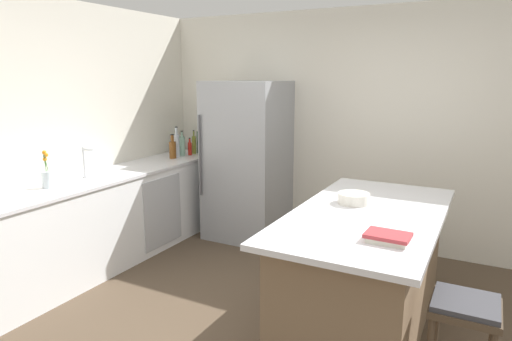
% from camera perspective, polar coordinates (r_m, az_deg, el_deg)
% --- Properties ---
extents(ground_plane, '(7.20, 7.20, 0.00)m').
position_cam_1_polar(ground_plane, '(3.49, 1.92, -20.72)').
color(ground_plane, '#4C3D2D').
extents(wall_rear, '(6.00, 0.10, 2.60)m').
position_cam_1_polar(wall_rear, '(5.09, 13.30, 5.09)').
color(wall_rear, silver).
rests_on(wall_rear, ground_plane).
extents(wall_left, '(0.10, 6.00, 2.60)m').
position_cam_1_polar(wall_left, '(4.61, -26.52, 3.45)').
color(wall_left, silver).
rests_on(wall_left, ground_plane).
extents(counter_run_left, '(0.65, 3.05, 0.92)m').
position_cam_1_polar(counter_run_left, '(4.88, -17.46, -5.53)').
color(counter_run_left, white).
rests_on(counter_run_left, ground_plane).
extents(kitchen_island, '(1.00, 1.96, 0.92)m').
position_cam_1_polar(kitchen_island, '(3.50, 13.70, -12.31)').
color(kitchen_island, '#7A6047').
rests_on(kitchen_island, ground_plane).
extents(refrigerator, '(0.85, 0.79, 1.83)m').
position_cam_1_polar(refrigerator, '(5.20, -1.13, 1.25)').
color(refrigerator, '#93969B').
rests_on(refrigerator, ground_plane).
extents(bar_stool, '(0.36, 0.36, 0.69)m').
position_cam_1_polar(bar_stool, '(2.85, 25.01, -17.04)').
color(bar_stool, '#473828').
rests_on(bar_stool, ground_plane).
extents(sink_faucet, '(0.15, 0.05, 0.30)m').
position_cam_1_polar(sink_faucet, '(4.58, -20.96, 1.02)').
color(sink_faucet, silver).
rests_on(sink_faucet, counter_run_left).
extents(flower_vase, '(0.09, 0.09, 0.33)m').
position_cam_1_polar(flower_vase, '(4.32, -25.10, -0.78)').
color(flower_vase, silver).
rests_on(flower_vase, counter_run_left).
extents(wine_bottle, '(0.07, 0.07, 0.36)m').
position_cam_1_polar(wine_bottle, '(5.74, -7.23, 3.74)').
color(wine_bottle, '#19381E').
rests_on(wine_bottle, counter_run_left).
extents(olive_oil_bottle, '(0.05, 0.05, 0.30)m').
position_cam_1_polar(olive_oil_bottle, '(5.68, -7.92, 3.30)').
color(olive_oil_bottle, olive).
rests_on(olive_oil_bottle, counter_run_left).
extents(hot_sauce_bottle, '(0.05, 0.05, 0.21)m').
position_cam_1_polar(hot_sauce_bottle, '(5.60, -8.44, 2.85)').
color(hot_sauce_bottle, red).
rests_on(hot_sauce_bottle, counter_run_left).
extents(gin_bottle, '(0.07, 0.07, 0.31)m').
position_cam_1_polar(gin_bottle, '(5.57, -9.39, 3.14)').
color(gin_bottle, '#8CB79E').
rests_on(gin_bottle, counter_run_left).
extents(soda_bottle, '(0.07, 0.07, 0.37)m').
position_cam_1_polar(soda_bottle, '(5.49, -10.09, 3.28)').
color(soda_bottle, silver).
rests_on(soda_bottle, counter_run_left).
extents(whiskey_bottle, '(0.08, 0.08, 0.29)m').
position_cam_1_polar(whiskey_bottle, '(5.40, -10.59, 2.71)').
color(whiskey_bottle, brown).
rests_on(whiskey_bottle, counter_run_left).
extents(cookbook_stack, '(0.26, 0.19, 0.05)m').
position_cam_1_polar(cookbook_stack, '(2.78, 16.46, -8.19)').
color(cookbook_stack, silver).
rests_on(cookbook_stack, kitchen_island).
extents(mixing_bowl, '(0.24, 0.24, 0.08)m').
position_cam_1_polar(mixing_bowl, '(3.52, 12.36, -3.48)').
color(mixing_bowl, silver).
rests_on(mixing_bowl, kitchen_island).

